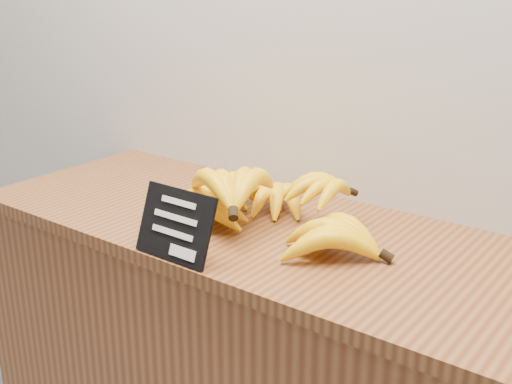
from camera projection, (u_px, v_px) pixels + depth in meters
name	position (u px, v px, depth m)	size (l,w,h in m)	color
counter_top	(270.00, 232.00, 1.39)	(1.40, 0.54, 0.03)	brown
chalkboard_sign	(175.00, 225.00, 1.22)	(0.17, 0.01, 0.14)	black
banana_pile	(257.00, 203.00, 1.38)	(0.55, 0.36, 0.13)	yellow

